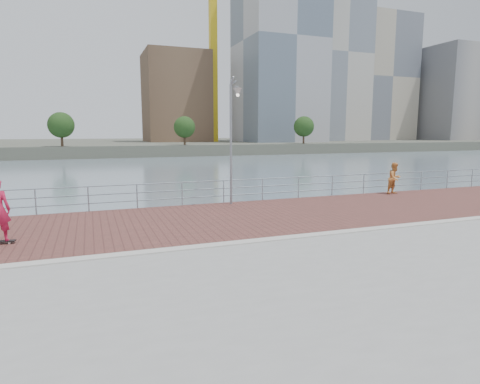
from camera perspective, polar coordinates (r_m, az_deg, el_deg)
name	(u,v)px	position (r m, az deg, el deg)	size (l,w,h in m)	color
water	(262,301)	(13.49, 3.09, -15.23)	(400.00, 400.00, 0.00)	slate
seawall	(360,350)	(9.17, 16.66, -20.77)	(40.00, 24.00, 2.00)	gray
brick_lane	(226,218)	(16.07, -2.01, -3.75)	(40.00, 6.80, 0.02)	brown
curb	(262,240)	(12.80, 3.17, -6.89)	(40.00, 0.40, 0.06)	#B7B5AD
far_shore	(106,145)	(133.95, -18.54, 6.35)	(320.00, 95.00, 2.50)	#4C5142
guardrail	(203,190)	(19.15, -5.26, 0.29)	(39.06, 0.06, 1.13)	#8C9EA8
street_lamp	(234,119)	(18.46, -0.88, 10.29)	(0.41, 1.19, 5.62)	gray
skateboard	(0,242)	(14.44, -30.93, -6.07)	(0.86, 0.31, 0.10)	black
bystander	(395,178)	(23.74, 21.13, 1.84)	(0.85, 0.66, 1.74)	#D9893F
tower_crane	(204,24)	(123.45, -5.14, 22.64)	(47.00, 2.00, 50.70)	gold
skyline	(207,66)	(121.56, -4.78, 17.45)	(233.00, 41.00, 56.64)	#ADA38E
shoreline_trees	(63,126)	(88.42, -23.86, 8.64)	(110.00, 5.11, 6.81)	#473323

